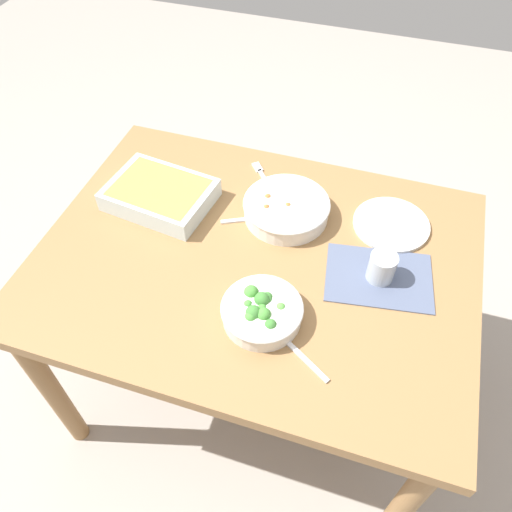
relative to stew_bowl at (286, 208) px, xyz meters
The scene contains 11 objects.
ground_plane 0.79m from the stew_bowl, 78.26° to the left, with size 6.00×6.00×0.00m, color #9E9389.
dining_table 0.22m from the stew_bowl, 78.26° to the left, with size 1.20×0.90×0.74m.
placemat 0.33m from the stew_bowl, 153.39° to the left, with size 0.28×0.20×0.00m, color #4C5670.
stew_bowl is the anchor object (origin of this frame).
broccoli_bowl 0.37m from the stew_bowl, 96.09° to the left, with size 0.20×0.20×0.07m.
baking_dish 0.38m from the stew_bowl, ahead, with size 0.33×0.26×0.06m.
drink_cup 0.33m from the stew_bowl, 153.39° to the left, with size 0.07×0.07×0.08m.
side_plate 0.31m from the stew_bowl, 169.94° to the right, with size 0.22×0.22×0.01m, color silver.
spoon_by_stew 0.08m from the stew_bowl, 26.42° to the left, with size 0.17×0.09×0.01m.
spoon_by_broccoli 0.45m from the stew_bowl, 107.87° to the left, with size 0.16×0.11×0.01m.
fork_on_table 0.18m from the stew_bowl, 51.40° to the right, with size 0.12×0.15×0.01m.
Camera 1 is at (-0.27, 0.86, 1.79)m, focal length 35.27 mm.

